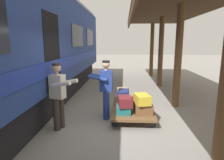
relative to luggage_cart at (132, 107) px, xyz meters
name	(u,v)px	position (x,y,z in m)	size (l,w,h in m)	color
ground_plane	(121,123)	(0.33, 0.64, -0.24)	(60.00, 60.00, 0.00)	gray
luggage_cart	(132,107)	(0.00, 0.00, 0.00)	(1.19, 2.16, 0.28)	brown
suitcase_red_plastic	(140,98)	(-0.27, -0.60, 0.13)	(0.45, 0.50, 0.17)	#AD231E
suitcase_teal_softside	(123,109)	(0.27, 0.60, 0.15)	(0.38, 0.45, 0.21)	#1E666B
suitcase_orange_carryall	(123,98)	(0.27, -0.60, 0.13)	(0.37, 0.59, 0.18)	#CC6B23
suitcase_cream_canvas	(123,101)	(0.27, 0.00, 0.19)	(0.38, 0.64, 0.29)	beige
suitcase_gray_aluminum	(141,104)	(-0.27, 0.00, 0.13)	(0.43, 0.63, 0.17)	#9EA0A5
suitcase_brown_leather	(143,108)	(-0.27, 0.60, 0.19)	(0.46, 0.45, 0.29)	brown
suitcase_yellow_case	(142,99)	(-0.24, 0.62, 0.45)	(0.35, 0.53, 0.25)	gold
suitcase_tan_vintage	(123,92)	(0.30, -0.56, 0.33)	(0.33, 0.52, 0.22)	tan
suitcase_maroon_trunk	(125,101)	(0.23, 0.61, 0.38)	(0.35, 0.49, 0.25)	maroon
suitcase_navy_fabric	(123,93)	(0.28, -0.02, 0.43)	(0.31, 0.52, 0.20)	navy
porter_in_overalls	(105,87)	(0.79, 0.28, 0.68)	(0.67, 0.43, 1.70)	navy
porter_by_door	(58,94)	(1.90, 1.08, 0.68)	(0.73, 0.56, 1.70)	#332D28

